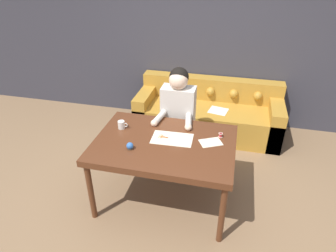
{
  "coord_description": "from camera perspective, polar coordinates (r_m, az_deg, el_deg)",
  "views": [
    {
      "loc": [
        0.61,
        -2.44,
        2.48
      ],
      "look_at": [
        -0.03,
        0.21,
        0.87
      ],
      "focal_mm": 32.0,
      "sensor_mm": 36.0,
      "label": 1
    }
  ],
  "objects": [
    {
      "name": "ground_plane",
      "position": [
        3.54,
        -0.39,
        -14.09
      ],
      "size": [
        16.0,
        16.0,
        0.0
      ],
      "primitive_type": "plane",
      "color": "#846647"
    },
    {
      "name": "wall_back",
      "position": [
        4.73,
        5.85,
        15.89
      ],
      "size": [
        8.0,
        0.06,
        2.6
      ],
      "color": "#383842",
      "rests_on": "ground_plane"
    },
    {
      "name": "dining_table",
      "position": [
        3.13,
        -0.69,
        -4.06
      ],
      "size": [
        1.45,
        1.03,
        0.77
      ],
      "color": "#562D19",
      "rests_on": "ground_plane"
    },
    {
      "name": "couch",
      "position": [
        4.68,
        7.63,
        2.33
      ],
      "size": [
        2.16,
        0.83,
        0.79
      ],
      "color": "#B7842D",
      "rests_on": "ground_plane"
    },
    {
      "name": "person",
      "position": [
        3.7,
        1.9,
        1.58
      ],
      "size": [
        0.47,
        0.58,
        1.34
      ],
      "color": "#33281E",
      "rests_on": "ground_plane"
    },
    {
      "name": "pattern_paper_main",
      "position": [
        3.14,
        0.79,
        -2.42
      ],
      "size": [
        0.44,
        0.28,
        0.0
      ],
      "color": "beige",
      "rests_on": "dining_table"
    },
    {
      "name": "pattern_paper_offcut",
      "position": [
        3.11,
        8.13,
        -3.11
      ],
      "size": [
        0.27,
        0.24,
        0.0
      ],
      "color": "beige",
      "rests_on": "dining_table"
    },
    {
      "name": "scissors",
      "position": [
        3.16,
        -0.44,
        -2.22
      ],
      "size": [
        0.24,
        0.09,
        0.01
      ],
      "color": "silver",
      "rests_on": "dining_table"
    },
    {
      "name": "mug",
      "position": [
        3.34,
        -8.84,
        0.23
      ],
      "size": [
        0.11,
        0.08,
        0.09
      ],
      "color": "silver",
      "rests_on": "dining_table"
    },
    {
      "name": "thread_spool",
      "position": [
        3.21,
        9.97,
        -1.73
      ],
      "size": [
        0.04,
        0.04,
        0.05
      ],
      "color": "red",
      "rests_on": "dining_table"
    },
    {
      "name": "pin_cushion",
      "position": [
        2.99,
        -7.27,
        -3.82
      ],
      "size": [
        0.07,
        0.07,
        0.07
      ],
      "color": "#4C3828",
      "rests_on": "dining_table"
    }
  ]
}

